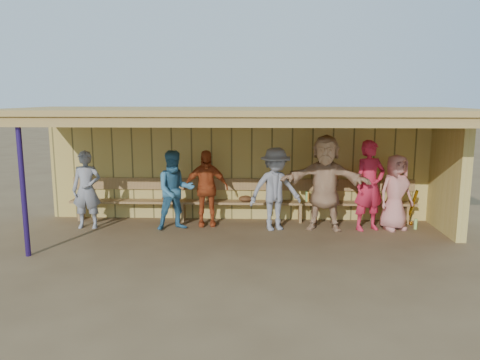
# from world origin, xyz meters

# --- Properties ---
(ground) EXTENTS (90.00, 90.00, 0.00)m
(ground) POSITION_xyz_m (0.00, 0.00, 0.00)
(ground) COLOR brown
(ground) RESTS_ON ground
(player_a) EXTENTS (0.61, 0.42, 1.63)m
(player_a) POSITION_xyz_m (-3.19, 0.40, 0.81)
(player_a) COLOR gray
(player_a) RESTS_ON ground
(player_c) EXTENTS (0.97, 0.87, 1.65)m
(player_c) POSITION_xyz_m (-1.33, 0.36, 0.82)
(player_c) COLOR teal
(player_c) RESTS_ON ground
(player_d) EXTENTS (1.00, 0.53, 1.62)m
(player_d) POSITION_xyz_m (-0.74, 0.69, 0.81)
(player_d) COLOR #B2451C
(player_d) RESTS_ON ground
(player_e) EXTENTS (1.25, 0.96, 1.71)m
(player_e) POSITION_xyz_m (0.72, 0.42, 0.85)
(player_e) COLOR gray
(player_e) RESTS_ON ground
(player_f) EXTENTS (1.89, 0.89, 1.96)m
(player_f) POSITION_xyz_m (1.74, 0.49, 0.98)
(player_f) COLOR tan
(player_f) RESTS_ON ground
(player_g) EXTENTS (0.79, 0.65, 1.86)m
(player_g) POSITION_xyz_m (2.64, 0.49, 0.93)
(player_g) COLOR red
(player_g) RESTS_ON ground
(player_h) EXTENTS (0.90, 0.75, 1.56)m
(player_h) POSITION_xyz_m (3.19, 0.53, 0.78)
(player_h) COLOR tan
(player_h) RESTS_ON ground
(dugout_structure) EXTENTS (8.80, 3.20, 2.50)m
(dugout_structure) POSITION_xyz_m (0.39, 0.69, 1.69)
(dugout_structure) COLOR tan
(dugout_structure) RESTS_ON ground
(bench) EXTENTS (7.60, 0.34, 0.93)m
(bench) POSITION_xyz_m (0.00, 1.12, 0.53)
(bench) COLOR #9E7643
(bench) RESTS_ON ground
(dugout_equipment) EXTENTS (5.47, 0.62, 0.80)m
(dugout_equipment) POSITION_xyz_m (-0.23, 0.99, 0.49)
(dugout_equipment) COLOR gold
(dugout_equipment) RESTS_ON ground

